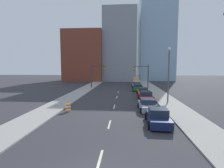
{
  "coord_description": "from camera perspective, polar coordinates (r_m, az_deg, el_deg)",
  "views": [
    {
      "loc": [
        1.42,
        -7.49,
        5.37
      ],
      "look_at": [
        -0.94,
        23.95,
        2.2
      ],
      "focal_mm": 28.0,
      "sensor_mm": 36.0,
      "label": 1
    }
  ],
  "objects": [
    {
      "name": "sidewalk_left",
      "position": [
        52.8,
        -5.92,
        -0.05
      ],
      "size": [
        3.48,
        88.41,
        0.13
      ],
      "color": "#9E9B93",
      "rests_on": "ground"
    },
    {
      "name": "sidewalk_right",
      "position": [
        52.37,
        11.4,
        -0.18
      ],
      "size": [
        3.48,
        88.41,
        0.13
      ],
      "color": "#9E9B93",
      "rests_on": "ground"
    },
    {
      "name": "lane_stripe_at_2m",
      "position": [
        11.0,
        -4.03,
        -23.5
      ],
      "size": [
        0.16,
        2.4,
        0.01
      ],
      "primitive_type": "cube",
      "color": "beige",
      "rests_on": "ground"
    },
    {
      "name": "lane_stripe_at_8m",
      "position": [
        16.71,
        -0.84,
        -13.0
      ],
      "size": [
        0.16,
        2.4,
        0.01
      ],
      "primitive_type": "cube",
      "color": "beige",
      "rests_on": "ground"
    },
    {
      "name": "lane_stripe_at_15m",
      "position": [
        23.65,
        0.74,
        -7.38
      ],
      "size": [
        0.16,
        2.4,
        0.01
      ],
      "primitive_type": "cube",
      "color": "beige",
      "rests_on": "ground"
    },
    {
      "name": "lane_stripe_at_23m",
      "position": [
        30.73,
        1.58,
        -4.32
      ],
      "size": [
        0.16,
        2.4,
        0.01
      ],
      "primitive_type": "cube",
      "color": "beige",
      "rests_on": "ground"
    },
    {
      "name": "lane_stripe_at_29m",
      "position": [
        36.69,
        2.03,
        -2.67
      ],
      "size": [
        0.16,
        2.4,
        0.01
      ],
      "primitive_type": "cube",
      "color": "beige",
      "rests_on": "ground"
    },
    {
      "name": "building_brick_left",
      "position": [
        68.64,
        -8.5,
        8.79
      ],
      "size": [
        14.0,
        16.0,
        18.19
      ],
      "color": "brown",
      "rests_on": "ground"
    },
    {
      "name": "building_office_center",
      "position": [
        71.31,
        2.66,
        11.93
      ],
      "size": [
        12.0,
        20.0,
        26.13
      ],
      "color": "gray",
      "rests_on": "ground"
    },
    {
      "name": "building_glass_right",
      "position": [
        76.59,
        13.69,
        13.68
      ],
      "size": [
        13.0,
        20.0,
        32.31
      ],
      "color": "#8CADC6",
      "rests_on": "ground"
    },
    {
      "name": "traffic_signal_left",
      "position": [
        43.4,
        -5.39,
        3.58
      ],
      "size": [
        3.74,
        0.35,
        5.83
      ],
      "color": "#38383D",
      "rests_on": "ground"
    },
    {
      "name": "traffic_signal_right",
      "position": [
        43.02,
        10.33,
        3.49
      ],
      "size": [
        3.74,
        0.35,
        5.83
      ],
      "color": "#38383D",
      "rests_on": "ground"
    },
    {
      "name": "traffic_barrel",
      "position": [
        21.52,
        -14.13,
        -7.58
      ],
      "size": [
        0.56,
        0.56,
        0.95
      ],
      "color": "orange",
      "rests_on": "ground"
    },
    {
      "name": "street_lamp",
      "position": [
        26.4,
        18.01,
        4.0
      ],
      "size": [
        0.44,
        0.44,
        8.07
      ],
      "color": "#4C4C51",
      "rests_on": "ground"
    },
    {
      "name": "sedan_navy",
      "position": [
        17.1,
        14.77,
        -10.29
      ],
      "size": [
        2.25,
        4.69,
        1.54
      ],
      "rotation": [
        0.0,
        0.0,
        -0.03
      ],
      "color": "#141E47",
      "rests_on": "ground"
    },
    {
      "name": "sedan_silver",
      "position": [
        22.1,
        11.47,
        -6.7
      ],
      "size": [
        2.24,
        4.61,
        1.44
      ],
      "rotation": [
        0.0,
        0.0,
        0.04
      ],
      "color": "#B2B2BC",
      "rests_on": "ground"
    },
    {
      "name": "sedan_red",
      "position": [
        28.42,
        10.95,
        -3.9
      ],
      "size": [
        2.34,
        4.78,
        1.46
      ],
      "rotation": [
        0.0,
        0.0,
        0.06
      ],
      "color": "red",
      "rests_on": "ground"
    },
    {
      "name": "sedan_yellow",
      "position": [
        33.51,
        10.05,
        -2.46
      ],
      "size": [
        2.14,
        4.31,
        1.4
      ],
      "rotation": [
        0.0,
        0.0,
        0.01
      ],
      "color": "gold",
      "rests_on": "ground"
    },
    {
      "name": "sedan_green",
      "position": [
        39.27,
        8.37,
        -1.19
      ],
      "size": [
        2.22,
        4.33,
        1.48
      ],
      "rotation": [
        0.0,
        0.0,
        -0.03
      ],
      "color": "#1E6033",
      "rests_on": "ground"
    },
    {
      "name": "sedan_white",
      "position": [
        44.87,
        8.0,
        -0.36
      ],
      "size": [
        2.34,
        4.44,
        1.39
      ],
      "rotation": [
        0.0,
        0.0,
        0.05
      ],
      "color": "silver",
      "rests_on": "ground"
    },
    {
      "name": "pickup_truck_tan",
      "position": [
        50.78,
        7.94,
        0.67
      ],
      "size": [
        2.41,
        5.79,
        2.29
      ],
      "rotation": [
        0.0,
        0.0,
        -0.02
      ],
      "color": "tan",
      "rests_on": "ground"
    }
  ]
}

